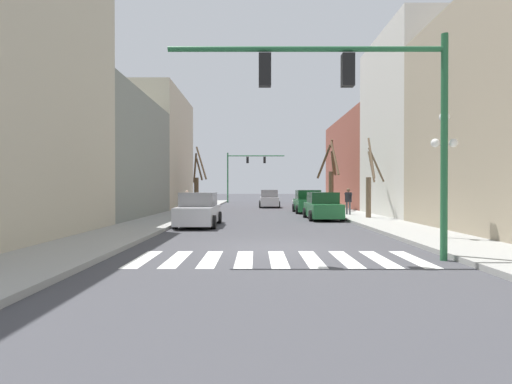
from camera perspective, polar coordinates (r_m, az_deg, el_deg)
name	(u,v)px	position (r m, az deg, el deg)	size (l,w,h in m)	color
ground_plane	(273,248)	(12.68, 2.49, -8.03)	(240.00, 240.00, 0.00)	#424247
sidewalk_left	(84,246)	(13.76, -23.42, -7.09)	(2.80, 90.00, 0.15)	#9E9E99
sidewalk_right	(463,246)	(14.26, 27.41, -6.83)	(2.80, 90.00, 0.15)	#9E9E99
building_row_left	(94,134)	(26.35, -22.20, 7.62)	(6.00, 36.46, 11.72)	#BCB299
building_row_right	(426,141)	(27.96, 23.06, 6.71)	(6.00, 38.94, 11.84)	tan
crosswalk_stripes	(277,259)	(10.80, 2.97, -9.52)	(7.65, 2.60, 0.01)	white
traffic_signal_near	(360,95)	(11.03, 14.58, 13.29)	(7.29, 0.28, 5.91)	#236038
traffic_signal_far	(243,166)	(52.70, -1.89, 3.71)	(7.57, 0.28, 6.56)	#236038
street_lamp_right_corner	(443,149)	(15.60, 25.11, 5.59)	(0.95, 0.36, 4.43)	#1E4C2D
car_driving_away_lane	(197,210)	(20.15, -8.37, -2.61)	(2.00, 4.74, 1.68)	silver
car_parked_left_mid	(268,199)	(39.24, 1.69, -1.04)	(1.99, 4.26, 1.73)	silver
car_parked_left_near	(321,207)	(24.52, 9.28, -2.08)	(2.00, 4.55, 1.65)	#236B38
car_parked_right_mid	(306,202)	(30.90, 7.21, -1.46)	(2.11, 4.24, 1.75)	#236B38
pedestrian_near_right_corner	(186,200)	(27.08, -10.02, -1.15)	(0.22, 0.68, 1.59)	#282D47
pedestrian_crossing_street	(347,199)	(27.13, 12.86, -0.97)	(0.43, 0.70, 1.74)	#4C4C51
street_tree_right_far	(368,187)	(24.51, 15.75, 0.66)	(1.30, 2.19, 4.73)	brown
street_tree_left_near	(196,185)	(34.79, -8.62, 1.07)	(1.53, 2.41, 5.35)	brown
street_tree_left_mid	(329,177)	(33.31, 10.45, 2.13)	(1.74, 4.59, 5.77)	brown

